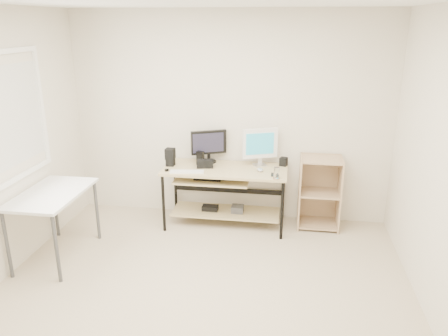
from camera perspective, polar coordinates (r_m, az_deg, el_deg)
room at (r=3.65m, az=-5.74°, el=0.49°), size 4.01×4.01×2.62m
desk at (r=5.38m, az=-0.11°, el=-2.15°), size 1.50×0.65×0.75m
side_table at (r=4.93m, az=-21.53°, el=-3.85°), size 0.60×1.00×0.75m
shelf_unit at (r=5.52m, az=12.32°, el=-3.00°), size 0.50×0.40×0.90m
black_monitor at (r=5.47m, az=-2.02°, el=3.11°), size 0.43×0.22×0.41m
white_imac at (r=5.35m, az=4.74°, el=3.09°), size 0.42×0.20×0.47m
keyboard at (r=5.18m, az=-4.87°, el=-0.47°), size 0.41×0.17×0.01m
mouse at (r=5.21m, az=4.74°, el=-0.22°), size 0.10×0.13×0.04m
center_speaker at (r=5.32m, az=-2.51°, el=0.57°), size 0.21×0.13×0.10m
speaker_left at (r=5.41m, az=-7.03°, el=1.48°), size 0.11×0.11×0.22m
speaker_right at (r=5.44m, az=7.78°, el=0.84°), size 0.11×0.11×0.10m
audio_controller at (r=5.41m, az=-3.11°, el=1.29°), size 0.10×0.09×0.18m
volume_puck at (r=5.25m, az=-7.49°, el=-0.27°), size 0.07×0.07×0.02m
smartphone at (r=5.10m, az=6.52°, el=-0.86°), size 0.07×0.12×0.01m
coaster at (r=4.99m, az=6.84°, el=-1.35°), size 0.10×0.10×0.01m
drinking_glass at (r=4.97m, az=6.87°, el=-0.63°), size 0.08×0.08×0.13m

